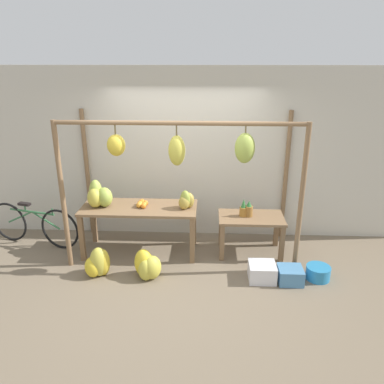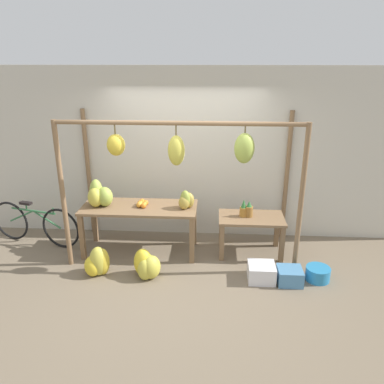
{
  "view_description": "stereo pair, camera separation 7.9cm",
  "coord_description": "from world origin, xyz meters",
  "px_view_note": "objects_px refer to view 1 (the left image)",
  "views": [
    {
      "loc": [
        0.39,
        -4.6,
        2.91
      ],
      "look_at": [
        0.14,
        0.64,
        1.02
      ],
      "focal_mm": 35.0,
      "sensor_mm": 36.0,
      "label": 1
    },
    {
      "loc": [
        0.47,
        -4.59,
        2.91
      ],
      "look_at": [
        0.14,
        0.64,
        1.02
      ],
      "focal_mm": 35.0,
      "sensor_mm": 36.0,
      "label": 2
    }
  ],
  "objects_px": {
    "banana_pile_ground_right": "(147,266)",
    "fruit_crate_white": "(262,272)",
    "papaya_pile": "(186,201)",
    "banana_pile_ground_left": "(99,263)",
    "fruit_crate_purple": "(290,275)",
    "orange_pile": "(142,204)",
    "banana_pile_on_table": "(99,196)",
    "blue_bucket": "(318,273)",
    "pineapple_cluster": "(246,209)",
    "parked_bicycle": "(34,225)"
  },
  "relations": [
    {
      "from": "pineapple_cluster",
      "to": "banana_pile_ground_right",
      "type": "bearing_deg",
      "value": -150.71
    },
    {
      "from": "banana_pile_ground_left",
      "to": "papaya_pile",
      "type": "xyz_separation_m",
      "value": [
        1.19,
        0.67,
        0.7
      ]
    },
    {
      "from": "orange_pile",
      "to": "fruit_crate_white",
      "type": "xyz_separation_m",
      "value": [
        1.76,
        -0.73,
        -0.69
      ]
    },
    {
      "from": "banana_pile_on_table",
      "to": "parked_bicycle",
      "type": "distance_m",
      "value": 1.31
    },
    {
      "from": "orange_pile",
      "to": "banana_pile_ground_right",
      "type": "xyz_separation_m",
      "value": [
        0.17,
        -0.75,
        -0.63
      ]
    },
    {
      "from": "banana_pile_ground_left",
      "to": "fruit_crate_white",
      "type": "distance_m",
      "value": 2.28
    },
    {
      "from": "banana_pile_ground_right",
      "to": "fruit_crate_white",
      "type": "bearing_deg",
      "value": 0.54
    },
    {
      "from": "banana_pile_ground_left",
      "to": "orange_pile",
      "type": "bearing_deg",
      "value": 54.27
    },
    {
      "from": "fruit_crate_white",
      "to": "parked_bicycle",
      "type": "bearing_deg",
      "value": 166.3
    },
    {
      "from": "orange_pile",
      "to": "banana_pile_ground_left",
      "type": "distance_m",
      "value": 1.09
    },
    {
      "from": "pineapple_cluster",
      "to": "blue_bucket",
      "type": "distance_m",
      "value": 1.36
    },
    {
      "from": "orange_pile",
      "to": "fruit_crate_purple",
      "type": "xyz_separation_m",
      "value": [
        2.14,
        -0.78,
        -0.7
      ]
    },
    {
      "from": "parked_bicycle",
      "to": "blue_bucket",
      "type": "bearing_deg",
      "value": -10.58
    },
    {
      "from": "orange_pile",
      "to": "blue_bucket",
      "type": "bearing_deg",
      "value": -14.82
    },
    {
      "from": "fruit_crate_white",
      "to": "blue_bucket",
      "type": "bearing_deg",
      "value": 4.27
    },
    {
      "from": "pineapple_cluster",
      "to": "fruit_crate_white",
      "type": "bearing_deg",
      "value": -76.96
    },
    {
      "from": "banana_pile_on_table",
      "to": "banana_pile_ground_left",
      "type": "height_order",
      "value": "banana_pile_on_table"
    },
    {
      "from": "fruit_crate_white",
      "to": "fruit_crate_purple",
      "type": "relative_size",
      "value": 1.11
    },
    {
      "from": "blue_bucket",
      "to": "fruit_crate_purple",
      "type": "bearing_deg",
      "value": -165.62
    },
    {
      "from": "papaya_pile",
      "to": "banana_pile_ground_right",
      "type": "bearing_deg",
      "value": -125.76
    },
    {
      "from": "orange_pile",
      "to": "papaya_pile",
      "type": "relative_size",
      "value": 0.83
    },
    {
      "from": "blue_bucket",
      "to": "orange_pile",
      "type": "bearing_deg",
      "value": 165.18
    },
    {
      "from": "orange_pile",
      "to": "banana_pile_ground_right",
      "type": "distance_m",
      "value": 0.99
    },
    {
      "from": "orange_pile",
      "to": "blue_bucket",
      "type": "relative_size",
      "value": 0.71
    },
    {
      "from": "banana_pile_ground_right",
      "to": "papaya_pile",
      "type": "relative_size",
      "value": 1.68
    },
    {
      "from": "banana_pile_on_table",
      "to": "fruit_crate_white",
      "type": "bearing_deg",
      "value": -16.21
    },
    {
      "from": "banana_pile_on_table",
      "to": "banana_pile_ground_left",
      "type": "bearing_deg",
      "value": -79.02
    },
    {
      "from": "banana_pile_on_table",
      "to": "fruit_crate_purple",
      "type": "relative_size",
      "value": 1.43
    },
    {
      "from": "orange_pile",
      "to": "parked_bicycle",
      "type": "height_order",
      "value": "orange_pile"
    },
    {
      "from": "papaya_pile",
      "to": "fruit_crate_purple",
      "type": "bearing_deg",
      "value": -26.22
    },
    {
      "from": "banana_pile_ground_right",
      "to": "pineapple_cluster",
      "type": "bearing_deg",
      "value": 29.29
    },
    {
      "from": "banana_pile_ground_left",
      "to": "banana_pile_ground_right",
      "type": "height_order",
      "value": "banana_pile_ground_left"
    },
    {
      "from": "blue_bucket",
      "to": "papaya_pile",
      "type": "relative_size",
      "value": 1.17
    },
    {
      "from": "fruit_crate_white",
      "to": "blue_bucket",
      "type": "xyz_separation_m",
      "value": [
        0.78,
        0.06,
        -0.03
      ]
    },
    {
      "from": "blue_bucket",
      "to": "banana_pile_ground_left",
      "type": "bearing_deg",
      "value": -179.02
    },
    {
      "from": "banana_pile_ground_left",
      "to": "fruit_crate_white",
      "type": "relative_size",
      "value": 1.2
    },
    {
      "from": "papaya_pile",
      "to": "parked_bicycle",
      "type": "bearing_deg",
      "value": 175.54
    },
    {
      "from": "banana_pile_ground_right",
      "to": "fruit_crate_white",
      "type": "relative_size",
      "value": 1.3
    },
    {
      "from": "pineapple_cluster",
      "to": "fruit_crate_white",
      "type": "relative_size",
      "value": 0.76
    },
    {
      "from": "banana_pile_ground_right",
      "to": "blue_bucket",
      "type": "bearing_deg",
      "value": 1.77
    },
    {
      "from": "orange_pile",
      "to": "banana_pile_ground_left",
      "type": "xyz_separation_m",
      "value": [
        -0.52,
        -0.72,
        -0.62
      ]
    },
    {
      "from": "fruit_crate_white",
      "to": "papaya_pile",
      "type": "distance_m",
      "value": 1.5
    },
    {
      "from": "banana_pile_ground_left",
      "to": "fruit_crate_purple",
      "type": "height_order",
      "value": "banana_pile_ground_left"
    },
    {
      "from": "pineapple_cluster",
      "to": "fruit_crate_purple",
      "type": "relative_size",
      "value": 0.85
    },
    {
      "from": "fruit_crate_white",
      "to": "orange_pile",
      "type": "bearing_deg",
      "value": 157.47
    },
    {
      "from": "orange_pile",
      "to": "blue_bucket",
      "type": "distance_m",
      "value": 2.73
    },
    {
      "from": "banana_pile_on_table",
      "to": "fruit_crate_purple",
      "type": "bearing_deg",
      "value": -14.98
    },
    {
      "from": "orange_pile",
      "to": "papaya_pile",
      "type": "xyz_separation_m",
      "value": [
        0.67,
        -0.05,
        0.08
      ]
    },
    {
      "from": "banana_pile_on_table",
      "to": "orange_pile",
      "type": "height_order",
      "value": "banana_pile_on_table"
    },
    {
      "from": "orange_pile",
      "to": "fruit_crate_purple",
      "type": "relative_size",
      "value": 0.72
    }
  ]
}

